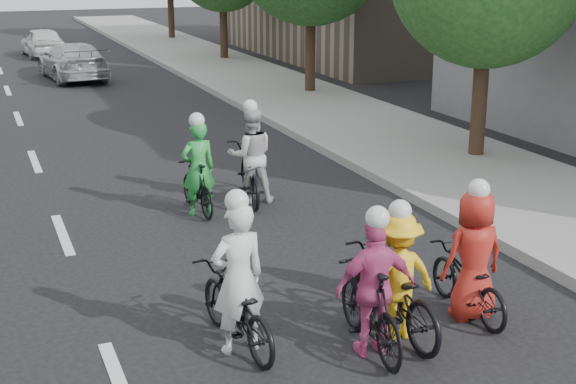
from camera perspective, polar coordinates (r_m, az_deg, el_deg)
sidewalk_right at (r=20.07m, az=5.80°, el=4.47°), size 4.00×80.00×0.15m
curb_right at (r=19.26m, az=0.62°, el=4.09°), size 0.18×80.00×0.18m
cyclist_0 at (r=8.88m, az=6.01°, el=-7.56°), size 0.94×1.73×1.71m
cyclist_1 at (r=9.29m, az=7.56°, el=-6.63°), size 1.00×1.95×1.65m
cyclist_2 at (r=9.92m, az=12.85°, el=-5.37°), size 0.79×1.63×1.75m
cyclist_3 at (r=14.21m, az=-2.73°, el=1.90°), size 1.01×2.00×1.84m
cyclist_4 at (r=13.60m, az=-6.44°, el=0.93°), size 0.61×1.53×1.75m
cyclist_5 at (r=8.94m, az=-3.67°, el=-7.54°), size 0.83×1.83×1.87m
follow_car_lead at (r=29.52m, az=-15.07°, el=8.98°), size 2.23×4.60×1.29m
follow_car_trail at (r=36.74m, az=-17.08°, el=10.17°), size 1.78×3.78×1.25m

